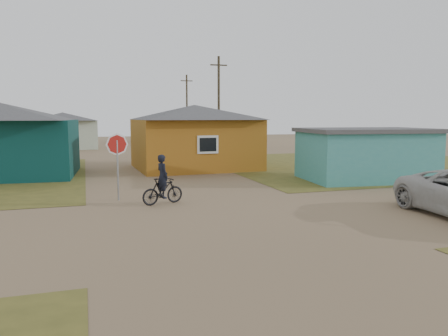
% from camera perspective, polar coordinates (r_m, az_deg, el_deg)
% --- Properties ---
extents(ground, '(120.00, 120.00, 0.00)m').
position_cam_1_polar(ground, '(13.21, 0.23, -7.21)').
color(ground, '#82684B').
extents(grass_ne, '(20.00, 18.00, 0.00)m').
position_cam_1_polar(grass_ne, '(31.10, 17.69, 0.55)').
color(grass_ne, brown).
rests_on(grass_ne, ground).
extents(house_yellow, '(7.72, 6.76, 3.90)m').
position_cam_1_polar(house_yellow, '(27.01, -3.86, 4.21)').
color(house_yellow, '#9C5F18').
rests_on(house_yellow, ground).
extents(shed_turquoise, '(6.71, 4.93, 2.60)m').
position_cam_1_polar(shed_turquoise, '(23.11, 17.99, 1.76)').
color(shed_turquoise, teal).
rests_on(shed_turquoise, ground).
extents(house_pale_west, '(7.04, 6.15, 3.60)m').
position_cam_1_polar(house_pale_west, '(46.27, -20.27, 4.67)').
color(house_pale_west, '#ACB99F').
rests_on(house_pale_west, ground).
extents(house_beige_east, '(6.95, 6.05, 3.60)m').
position_cam_1_polar(house_beige_east, '(54.05, -2.72, 5.32)').
color(house_beige_east, tan).
rests_on(house_beige_east, ground).
extents(utility_pole_near, '(1.40, 0.20, 8.00)m').
position_cam_1_polar(utility_pole_near, '(35.77, -0.69, 8.26)').
color(utility_pole_near, '#413827').
rests_on(utility_pole_near, ground).
extents(utility_pole_far, '(1.40, 0.20, 8.00)m').
position_cam_1_polar(utility_pole_far, '(51.50, -4.86, 7.77)').
color(utility_pole_far, '#413827').
rests_on(utility_pole_far, ground).
extents(stop_sign, '(0.82, 0.25, 2.56)m').
position_cam_1_polar(stop_sign, '(16.97, -13.77, 2.12)').
color(stop_sign, gray).
rests_on(stop_sign, ground).
extents(cyclist, '(1.67, 0.91, 1.82)m').
position_cam_1_polar(cyclist, '(16.04, -8.02, -2.37)').
color(cyclist, black).
rests_on(cyclist, ground).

